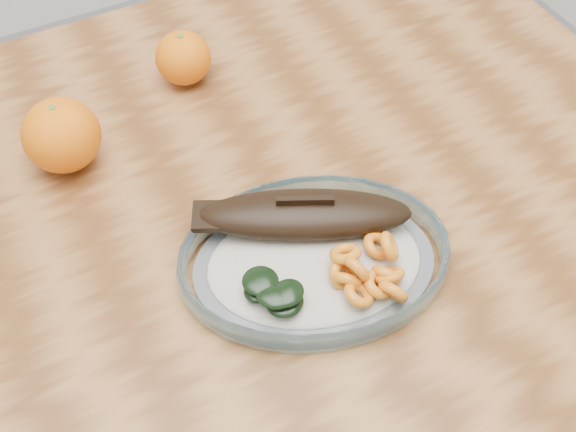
{
  "coord_description": "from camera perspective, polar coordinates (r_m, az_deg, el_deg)",
  "views": [
    {
      "loc": [
        -0.13,
        -0.5,
        1.38
      ],
      "look_at": [
        0.09,
        -0.07,
        0.77
      ],
      "focal_mm": 45.0,
      "sensor_mm": 36.0,
      "label": 1
    }
  ],
  "objects": [
    {
      "name": "dining_table",
      "position": [
        0.89,
        -7.11,
        -3.88
      ],
      "size": [
        1.2,
        0.8,
        0.75
      ],
      "color": "brown",
      "rests_on": "ground"
    },
    {
      "name": "plated_meal",
      "position": [
        0.75,
        2.08,
        -3.16
      ],
      "size": [
        0.63,
        0.63,
        0.08
      ],
      "rotation": [
        0.0,
        0.0,
        -0.3
      ],
      "color": "white",
      "rests_on": "dining_table"
    },
    {
      "name": "orange_left",
      "position": [
        0.86,
        -17.46,
        6.1
      ],
      "size": [
        0.09,
        0.09,
        0.09
      ],
      "primitive_type": "sphere",
      "color": "#E14404",
      "rests_on": "dining_table"
    },
    {
      "name": "orange_right",
      "position": [
        0.95,
        -8.28,
        12.25
      ],
      "size": [
        0.07,
        0.07,
        0.07
      ],
      "primitive_type": "sphere",
      "color": "#E14404",
      "rests_on": "dining_table"
    }
  ]
}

